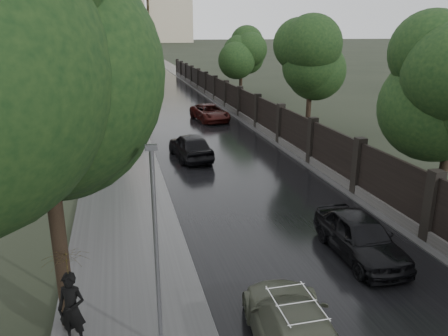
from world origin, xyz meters
TOP-DOWN VIEW (x-y plane):
  - road at (0.00, 190.00)m, footprint 8.00×420.00m
  - sidewalk_left at (-6.00, 190.00)m, footprint 4.00×420.00m
  - verge_right at (5.50, 190.00)m, footprint 3.00×420.00m
  - fence_right at (4.60, 32.01)m, footprint 0.45×75.72m
  - tree_left_near at (-7.60, 3.00)m, footprint 5.44×5.44m
  - tree_left_far at (-8.00, 30.00)m, footprint 4.25×4.25m
  - tree_right_b at (7.50, 22.00)m, footprint 4.08×4.08m
  - tree_right_c at (7.50, 40.00)m, footprint 4.08×4.08m
  - lamp_post at (-5.40, 1.50)m, footprint 0.25×0.12m
  - traffic_light at (-4.30, 24.99)m, footprint 0.16×0.32m
  - brick_building at (-18.00, 52.00)m, footprint 24.00×18.00m
  - volga_sedan at (-2.38, 0.69)m, footprint 2.48×4.91m
  - hatchback_left at (-1.96, 17.68)m, footprint 2.33×4.77m
  - car_right_near at (1.60, 4.61)m, footprint 1.78×4.34m
  - car_right_far at (1.60, 28.81)m, footprint 2.95×5.25m
  - pedestrian_umbrella at (-7.38, 2.17)m, footprint 1.43×1.44m

SIDE VIEW (x-z plane):
  - road at x=0.00m, z-range 0.00..0.02m
  - verge_right at x=5.50m, z-range 0.00..0.08m
  - sidewalk_left at x=-6.00m, z-range 0.00..0.16m
  - volga_sedan at x=-2.38m, z-range 0.00..1.37m
  - car_right_far at x=1.60m, z-range 0.00..1.39m
  - car_right_near at x=1.60m, z-range 0.00..1.47m
  - hatchback_left at x=-1.96m, z-range 0.00..1.57m
  - fence_right at x=4.60m, z-range -0.34..2.36m
  - pedestrian_umbrella at x=-7.38m, z-range 0.64..3.55m
  - traffic_light at x=-4.30m, z-range 0.40..4.40m
  - lamp_post at x=-5.40m, z-range 0.12..5.23m
  - tree_right_b at x=7.50m, z-range 1.44..8.46m
  - tree_right_c at x=7.50m, z-range 1.44..8.46m
  - tree_left_far at x=-8.00m, z-range 1.55..8.94m
  - tree_left_near at x=-7.60m, z-range 1.84..11.00m
  - brick_building at x=-18.00m, z-range 0.00..20.00m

